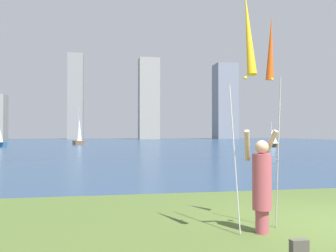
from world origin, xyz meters
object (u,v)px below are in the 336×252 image
(person, at_px, (262,182))
(kite_flag_right, at_px, (271,53))
(bag, at_px, (299,249))
(sailboat_1, at_px, (272,138))
(sailboat_5, at_px, (79,134))
(kite_flag_left, at_px, (248,37))

(person, xyz_separation_m, kite_flag_right, (0.44, 0.48, 2.48))
(person, bearing_deg, bag, -102.73)
(sailboat_1, bearing_deg, sailboat_5, 151.99)
(person, xyz_separation_m, bag, (-0.04, -1.32, -0.79))
(sailboat_5, bearing_deg, person, -83.20)
(kite_flag_left, relative_size, sailboat_1, 1.30)
(person, distance_m, kite_flag_left, 2.60)
(person, distance_m, bag, 1.54)
(bag, xyz_separation_m, sailboat_1, (19.69, 39.85, 1.04))
(person, distance_m, sailboat_1, 43.25)
(kite_flag_left, bearing_deg, sailboat_5, 96.28)
(bag, bearing_deg, sailboat_5, 96.59)
(kite_flag_left, relative_size, kite_flag_right, 1.04)
(sailboat_1, relative_size, sailboat_5, 0.55)
(kite_flag_right, bearing_deg, sailboat_5, 97.34)
(kite_flag_right, bearing_deg, person, -132.34)
(kite_flag_right, height_order, sailboat_5, sailboat_5)
(person, relative_size, kite_flag_right, 0.45)
(kite_flag_left, distance_m, kite_flag_right, 1.25)
(person, height_order, kite_flag_right, kite_flag_right)
(kite_flag_left, height_order, bag, kite_flag_left)
(person, height_order, sailboat_5, sailboat_5)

